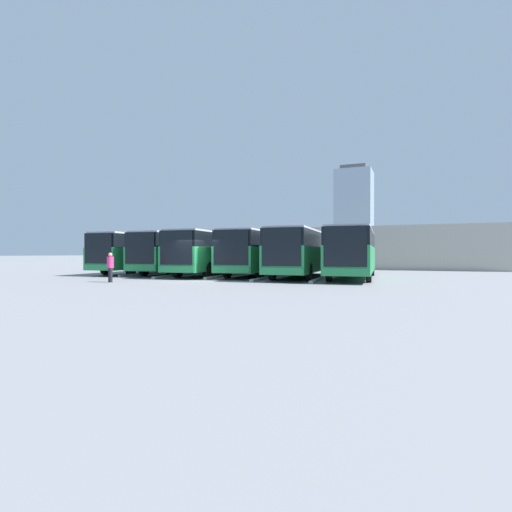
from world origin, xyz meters
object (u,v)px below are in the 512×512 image
(bus_2, at_px, (260,252))
(bus_5, at_px, (146,252))
(bus_1, at_px, (302,251))
(bus_4, at_px, (182,252))
(bus_3, at_px, (214,252))
(pedestrian, at_px, (110,266))
(bus_0, at_px, (353,251))

(bus_2, bearing_deg, bus_5, -4.96)
(bus_1, height_order, bus_4, same)
(bus_3, height_order, bus_5, same)
(bus_3, bearing_deg, bus_5, -10.37)
(bus_1, bearing_deg, pedestrian, 40.45)
(bus_1, bearing_deg, bus_0, 177.53)
(bus_1, xyz_separation_m, bus_3, (6.99, -0.17, 0.00))
(bus_1, xyz_separation_m, bus_5, (13.99, -0.91, 0.00))
(bus_2, distance_m, bus_3, 3.55)
(bus_0, bearing_deg, bus_2, -9.87)
(bus_4, xyz_separation_m, bus_5, (3.50, 0.13, 0.00))
(bus_0, height_order, bus_3, same)
(bus_1, relative_size, bus_2, 1.00)
(bus_2, bearing_deg, bus_3, 5.81)
(pedestrian, bearing_deg, bus_4, 133.68)
(bus_5, bearing_deg, bus_1, 171.96)
(bus_3, bearing_deg, bus_1, 174.30)
(bus_2, bearing_deg, bus_4, -6.33)
(bus_1, height_order, bus_2, same)
(bus_4, relative_size, bus_5, 1.00)
(bus_0, distance_m, bus_5, 17.50)
(bus_0, bearing_deg, bus_5, -6.93)
(bus_5, relative_size, pedestrian, 7.10)
(bus_1, height_order, bus_5, same)
(bus_1, height_order, bus_3, same)
(pedestrian, bearing_deg, bus_0, 70.61)
(bus_2, bearing_deg, pedestrian, 56.28)
(bus_4, xyz_separation_m, pedestrian, (-1.55, 9.90, -0.89))
(bus_1, relative_size, bus_4, 1.00)
(bus_0, xyz_separation_m, pedestrian, (12.44, 8.97, -0.89))
(bus_0, relative_size, bus_1, 1.00)
(bus_2, distance_m, pedestrian, 11.12)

